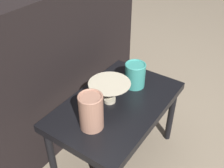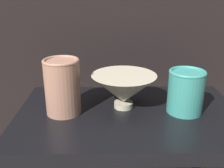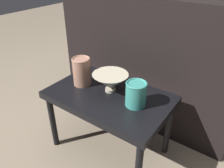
# 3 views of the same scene
# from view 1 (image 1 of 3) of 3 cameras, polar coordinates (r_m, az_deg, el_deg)

# --- Properties ---
(ground_plane) EXTENTS (8.00, 8.00, 0.00)m
(ground_plane) POSITION_cam_1_polar(r_m,az_deg,el_deg) (1.59, 0.90, -15.57)
(ground_plane) COLOR #7F705B
(table) EXTENTS (0.69, 0.43, 0.42)m
(table) POSITION_cam_1_polar(r_m,az_deg,el_deg) (1.32, 1.04, -5.59)
(table) COLOR black
(table) RESTS_ON ground_plane
(couch_backdrop) EXTENTS (1.25, 0.50, 0.89)m
(couch_backdrop) POSITION_cam_1_polar(r_m,az_deg,el_deg) (1.58, -15.78, 4.24)
(couch_backdrop) COLOR black
(couch_backdrop) RESTS_ON ground_plane
(bowl) EXTENTS (0.20, 0.20, 0.11)m
(bowl) POSITION_cam_1_polar(r_m,az_deg,el_deg) (1.25, -0.54, -1.55)
(bowl) COLOR #B2A88E
(bowl) RESTS_ON table
(vase_textured_left) EXTENTS (0.11, 0.11, 0.17)m
(vase_textured_left) POSITION_cam_1_polar(r_m,az_deg,el_deg) (1.11, -4.43, -5.96)
(vase_textured_left) COLOR #996B56
(vase_textured_left) RESTS_ON table
(vase_colorful_right) EXTENTS (0.11, 0.11, 0.13)m
(vase_colorful_right) POSITION_cam_1_polar(r_m,az_deg,el_deg) (1.36, 5.03, 2.07)
(vase_colorful_right) COLOR teal
(vase_colorful_right) RESTS_ON table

